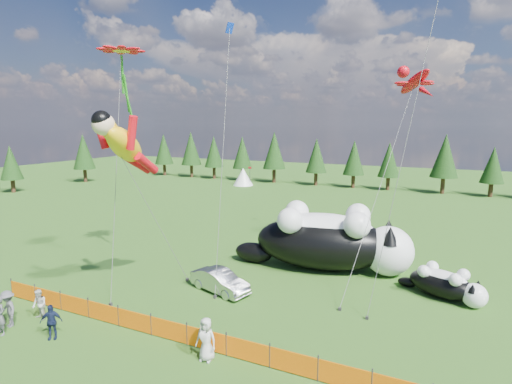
% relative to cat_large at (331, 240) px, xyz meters
% --- Properties ---
extents(ground, '(160.00, 160.00, 0.00)m').
position_rel_cat_large_xyz_m(ground, '(-4.32, -9.00, -2.08)').
color(ground, '#153D0B').
rests_on(ground, ground).
extents(safety_fence, '(22.06, 0.06, 1.10)m').
position_rel_cat_large_xyz_m(safety_fence, '(-4.32, -12.00, -1.58)').
color(safety_fence, '#262626').
rests_on(safety_fence, ground).
extents(tree_line, '(90.00, 4.00, 8.00)m').
position_rel_cat_large_xyz_m(tree_line, '(-4.32, 36.00, 1.92)').
color(tree_line, black).
rests_on(tree_line, ground).
extents(festival_tents, '(50.00, 3.20, 2.80)m').
position_rel_cat_large_xyz_m(festival_tents, '(6.68, 31.00, -0.68)').
color(festival_tents, white).
rests_on(festival_tents, ground).
extents(cat_large, '(12.09, 5.69, 4.38)m').
position_rel_cat_large_xyz_m(cat_large, '(0.00, 0.00, 0.00)').
color(cat_large, black).
rests_on(cat_large, ground).
extents(cat_small, '(4.76, 3.05, 1.80)m').
position_rel_cat_large_xyz_m(cat_small, '(7.09, -1.77, -1.23)').
color(cat_small, black).
rests_on(cat_small, ground).
extents(car, '(4.15, 2.45, 1.29)m').
position_rel_cat_large_xyz_m(car, '(-4.91, -6.35, -1.44)').
color(car, '#B9B9BE').
rests_on(car, ground).
extents(spectator_a, '(0.71, 0.50, 1.83)m').
position_rel_cat_large_xyz_m(spectator_a, '(-11.75, -14.92, -1.17)').
color(spectator_a, '#505054').
rests_on(spectator_a, ground).
extents(spectator_b, '(0.84, 0.60, 1.57)m').
position_rel_cat_large_xyz_m(spectator_b, '(-11.39, -13.17, -1.29)').
color(spectator_b, beige).
rests_on(spectator_b, ground).
extents(spectator_c, '(1.08, 0.96, 1.65)m').
position_rel_cat_large_xyz_m(spectator_c, '(-9.25, -14.17, -1.25)').
color(spectator_c, '#141D39').
rests_on(spectator_c, ground).
extents(spectator_d, '(1.29, 0.88, 1.82)m').
position_rel_cat_large_xyz_m(spectator_d, '(-12.13, -14.28, -1.17)').
color(spectator_d, '#505054').
rests_on(spectator_d, ground).
extents(spectator_e, '(0.94, 0.64, 1.86)m').
position_rel_cat_large_xyz_m(spectator_e, '(-1.94, -12.60, -1.15)').
color(spectator_e, beige).
rests_on(spectator_e, ground).
extents(superhero_kite, '(5.08, 7.08, 11.06)m').
position_rel_cat_large_xyz_m(superhero_kite, '(-8.05, -10.17, 6.61)').
color(superhero_kite, yellow).
rests_on(superhero_kite, ground).
extents(gecko_kite, '(5.04, 14.24, 16.93)m').
position_rel_cat_large_xyz_m(gecko_kite, '(4.25, 5.41, 10.57)').
color(gecko_kite, red).
rests_on(gecko_kite, ground).
extents(flower_kite, '(2.82, 4.76, 14.23)m').
position_rel_cat_large_xyz_m(flower_kite, '(-10.72, -7.19, 11.67)').
color(flower_kite, red).
rests_on(flower_kite, ground).
extents(diamond_kite_a, '(2.24, 6.15, 16.92)m').
position_rel_cat_large_xyz_m(diamond_kite_a, '(-6.48, -2.08, 12.72)').
color(diamond_kite_a, '#0C31BE').
rests_on(diamond_kite_a, ground).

